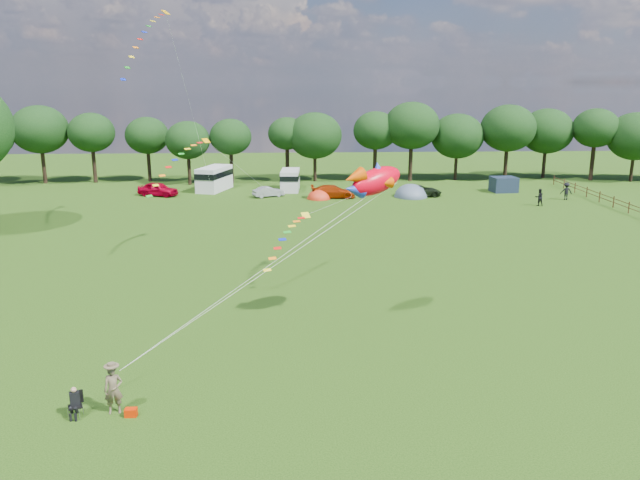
{
  "coord_description": "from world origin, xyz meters",
  "views": [
    {
      "loc": [
        -1.7,
        -26.17,
        12.68
      ],
      "look_at": [
        0.0,
        8.0,
        4.0
      ],
      "focal_mm": 35.0,
      "sensor_mm": 36.0,
      "label": 1
    }
  ],
  "objects_px": {
    "tent_greyblue": "(411,197)",
    "walker_a": "(539,197)",
    "kite_flyer": "(113,390)",
    "walker_b": "(566,191)",
    "car_c": "(333,192)",
    "campervan_c": "(290,179)",
    "camp_chair": "(75,399)",
    "car_d": "(421,191)",
    "tent_orange": "(319,199)",
    "car_a": "(158,189)",
    "campervan_b": "(214,178)",
    "car_b": "(268,192)",
    "fish_kite": "(372,181)"
  },
  "relations": [
    {
      "from": "tent_orange",
      "to": "walker_b",
      "type": "bearing_deg",
      "value": -4.28
    },
    {
      "from": "car_d",
      "to": "walker_a",
      "type": "relative_size",
      "value": 2.61
    },
    {
      "from": "kite_flyer",
      "to": "camp_chair",
      "type": "height_order",
      "value": "kite_flyer"
    },
    {
      "from": "car_c",
      "to": "walker_a",
      "type": "bearing_deg",
      "value": -104.38
    },
    {
      "from": "tent_greyblue",
      "to": "walker_b",
      "type": "height_order",
      "value": "walker_b"
    },
    {
      "from": "fish_kite",
      "to": "walker_b",
      "type": "xyz_separation_m",
      "value": [
        26.47,
        35.81,
        -6.88
      ]
    },
    {
      "from": "car_c",
      "to": "walker_a",
      "type": "height_order",
      "value": "walker_a"
    },
    {
      "from": "campervan_c",
      "to": "camp_chair",
      "type": "bearing_deg",
      "value": 174.25
    },
    {
      "from": "car_d",
      "to": "walker_a",
      "type": "bearing_deg",
      "value": -121.43
    },
    {
      "from": "car_c",
      "to": "campervan_c",
      "type": "relative_size",
      "value": 0.94
    },
    {
      "from": "car_a",
      "to": "car_c",
      "type": "xyz_separation_m",
      "value": [
        19.96,
        -2.3,
        -0.06
      ]
    },
    {
      "from": "fish_kite",
      "to": "tent_greyblue",
      "type": "bearing_deg",
      "value": 43.93
    },
    {
      "from": "car_a",
      "to": "fish_kite",
      "type": "height_order",
      "value": "fish_kite"
    },
    {
      "from": "campervan_c",
      "to": "walker_b",
      "type": "bearing_deg",
      "value": -100.96
    },
    {
      "from": "car_a",
      "to": "campervan_b",
      "type": "relative_size",
      "value": 0.75
    },
    {
      "from": "tent_greyblue",
      "to": "walker_a",
      "type": "height_order",
      "value": "walker_a"
    },
    {
      "from": "car_a",
      "to": "car_c",
      "type": "relative_size",
      "value": 0.98
    },
    {
      "from": "car_c",
      "to": "camp_chair",
      "type": "xyz_separation_m",
      "value": [
        -13.34,
        -46.77,
        0.03
      ]
    },
    {
      "from": "car_b",
      "to": "fish_kite",
      "type": "relative_size",
      "value": 0.91
    },
    {
      "from": "car_a",
      "to": "tent_orange",
      "type": "bearing_deg",
      "value": -78.49
    },
    {
      "from": "camp_chair",
      "to": "car_d",
      "type": "bearing_deg",
      "value": 40.32
    },
    {
      "from": "walker_b",
      "to": "walker_a",
      "type": "bearing_deg",
      "value": 44.08
    },
    {
      "from": "tent_orange",
      "to": "camp_chair",
      "type": "height_order",
      "value": "camp_chair"
    },
    {
      "from": "car_b",
      "to": "walker_a",
      "type": "bearing_deg",
      "value": -126.31
    },
    {
      "from": "camp_chair",
      "to": "fish_kite",
      "type": "relative_size",
      "value": 0.35
    },
    {
      "from": "car_b",
      "to": "campervan_c",
      "type": "distance_m",
      "value": 5.09
    },
    {
      "from": "camp_chair",
      "to": "walker_b",
      "type": "relative_size",
      "value": 0.65
    },
    {
      "from": "car_d",
      "to": "tent_orange",
      "type": "bearing_deg",
      "value": 91.41
    },
    {
      "from": "car_c",
      "to": "campervan_b",
      "type": "height_order",
      "value": "campervan_b"
    },
    {
      "from": "car_b",
      "to": "camp_chair",
      "type": "height_order",
      "value": "camp_chair"
    },
    {
      "from": "walker_a",
      "to": "fish_kite",
      "type": "bearing_deg",
      "value": 55.09
    },
    {
      "from": "car_a",
      "to": "car_d",
      "type": "xyz_separation_m",
      "value": [
        30.08,
        -1.8,
        -0.14
      ]
    },
    {
      "from": "tent_orange",
      "to": "camp_chair",
      "type": "xyz_separation_m",
      "value": [
        -11.72,
        -46.38,
        0.73
      ]
    },
    {
      "from": "fish_kite",
      "to": "walker_b",
      "type": "height_order",
      "value": "fish_kite"
    },
    {
      "from": "campervan_c",
      "to": "walker_a",
      "type": "height_order",
      "value": "campervan_c"
    },
    {
      "from": "car_d",
      "to": "fish_kite",
      "type": "xyz_separation_m",
      "value": [
        -10.86,
        -38.76,
        7.2
      ]
    },
    {
      "from": "car_c",
      "to": "car_a",
      "type": "bearing_deg",
      "value": 83.77
    },
    {
      "from": "car_c",
      "to": "kite_flyer",
      "type": "bearing_deg",
      "value": 166.02
    },
    {
      "from": "car_d",
      "to": "walker_b",
      "type": "relative_size",
      "value": 2.44
    },
    {
      "from": "car_a",
      "to": "car_b",
      "type": "xyz_separation_m",
      "value": [
        12.68,
        -1.23,
        -0.2
      ]
    },
    {
      "from": "car_b",
      "to": "kite_flyer",
      "type": "xyz_separation_m",
      "value": [
        -4.61,
        -47.65,
        0.4
      ]
    },
    {
      "from": "walker_b",
      "to": "tent_greyblue",
      "type": "bearing_deg",
      "value": -1.74
    },
    {
      "from": "campervan_c",
      "to": "tent_orange",
      "type": "relative_size",
      "value": 1.75
    },
    {
      "from": "kite_flyer",
      "to": "walker_b",
      "type": "bearing_deg",
      "value": 37.87
    },
    {
      "from": "camp_chair",
      "to": "walker_a",
      "type": "bearing_deg",
      "value": 26.52
    },
    {
      "from": "kite_flyer",
      "to": "walker_a",
      "type": "bearing_deg",
      "value": 39.18
    },
    {
      "from": "car_d",
      "to": "kite_flyer",
      "type": "height_order",
      "value": "kite_flyer"
    },
    {
      "from": "car_b",
      "to": "tent_orange",
      "type": "bearing_deg",
      "value": -127.68
    },
    {
      "from": "car_a",
      "to": "tent_orange",
      "type": "xyz_separation_m",
      "value": [
        18.34,
        -2.7,
        -0.77
      ]
    },
    {
      "from": "car_b",
      "to": "car_d",
      "type": "xyz_separation_m",
      "value": [
        17.4,
        -0.57,
        0.06
      ]
    }
  ]
}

